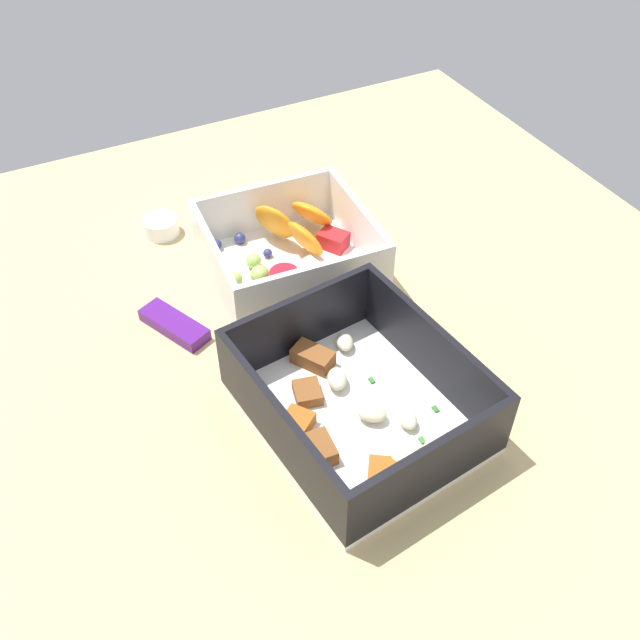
% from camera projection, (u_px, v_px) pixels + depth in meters
% --- Properties ---
extents(table_surface, '(0.80, 0.80, 0.02)m').
position_uv_depth(table_surface, '(316.00, 337.00, 0.65)').
color(table_surface, tan).
rests_on(table_surface, ground).
extents(pasta_container, '(0.20, 0.17, 0.07)m').
position_uv_depth(pasta_container, '(358.00, 403.00, 0.56)').
color(pasta_container, white).
rests_on(pasta_container, table_surface).
extents(fruit_bowl, '(0.15, 0.16, 0.06)m').
position_uv_depth(fruit_bowl, '(290.00, 252.00, 0.70)').
color(fruit_bowl, white).
rests_on(fruit_bowl, table_surface).
extents(candy_bar, '(0.07, 0.05, 0.01)m').
position_uv_depth(candy_bar, '(174.00, 325.00, 0.64)').
color(candy_bar, '#51197A').
rests_on(candy_bar, table_surface).
extents(paper_cup_liner, '(0.04, 0.04, 0.02)m').
position_uv_depth(paper_cup_liner, '(161.00, 226.00, 0.74)').
color(paper_cup_liner, white).
rests_on(paper_cup_liner, table_surface).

